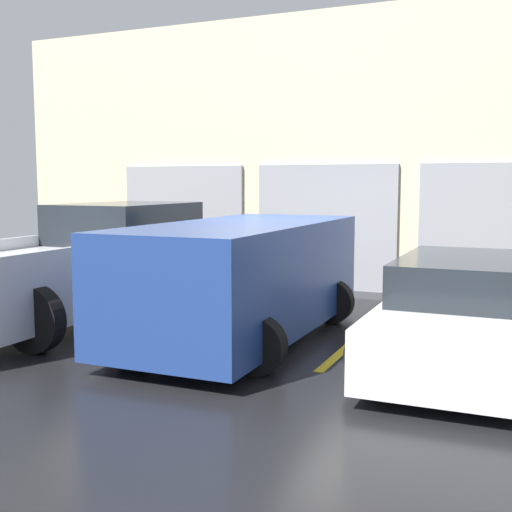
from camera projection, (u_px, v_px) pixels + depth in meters
ground_plane at (282, 317)px, 10.28m from camera, size 28.00×28.00×0.00m
shophouse_building at (340, 154)px, 12.97m from camera, size 15.23×0.68×5.53m
pickup_truck at (84, 265)px, 10.23m from camera, size 2.51×5.53×1.79m
sedan_white at (464, 313)px, 7.68m from camera, size 2.14×4.42×1.26m
sedan_side at (242, 276)px, 8.78m from camera, size 2.38×4.68×1.61m
parking_stripe_far_left at (1, 313)px, 10.60m from camera, size 0.12×2.20×0.01m
parking_stripe_left at (152, 329)px, 9.45m from camera, size 0.12×2.20×0.01m
parking_stripe_centre at (344, 349)px, 8.30m from camera, size 0.12×2.20×0.01m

